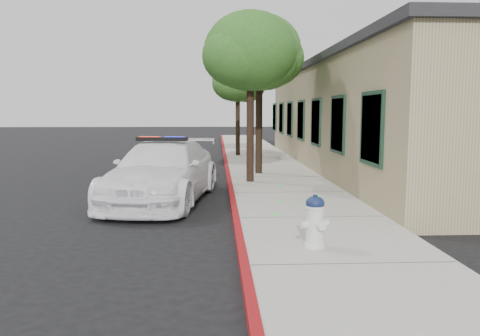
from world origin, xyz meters
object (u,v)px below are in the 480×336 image
street_tree_near (251,55)px  street_tree_mid (260,54)px  clapboard_building (393,116)px  police_car (163,171)px  street_tree_far (238,82)px  fire_hydrant (315,221)px

street_tree_near → street_tree_mid: size_ratio=0.94×
clapboard_building → police_car: size_ratio=3.67×
police_car → street_tree_near: 4.71m
street_tree_near → street_tree_far: street_tree_near is taller
street_tree_near → street_tree_far: size_ratio=1.10×
police_car → street_tree_mid: 6.31m
police_car → street_tree_near: bearing=53.5°
street_tree_near → street_tree_mid: 2.05m
fire_hydrant → street_tree_mid: 9.86m
street_tree_near → street_tree_mid: bearing=77.1°
police_car → fire_hydrant: bearing=-48.8°
clapboard_building → fire_hydrant: (-5.45, -11.14, -1.55)m
street_tree_mid → police_car: bearing=-123.5°
street_tree_far → clapboard_building: bearing=-38.4°
police_car → street_tree_far: bearing=86.6°
clapboard_building → street_tree_mid: (-5.53, -2.01, 2.18)m
street_tree_mid → street_tree_far: size_ratio=1.16×
clapboard_building → police_car: (-8.43, -6.38, -1.34)m
police_car → street_tree_far: size_ratio=1.20×
clapboard_building → street_tree_near: 7.44m
police_car → street_tree_mid: bearing=65.6°
street_tree_far → police_car: bearing=-102.5°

